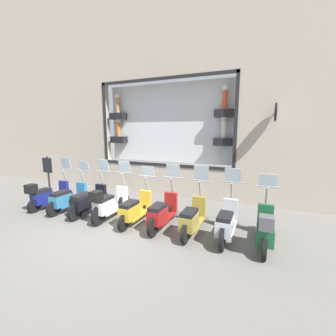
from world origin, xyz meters
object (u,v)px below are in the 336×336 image
(scooter_yellow_4, at_px, (135,209))
(scooter_white_5, at_px, (109,203))
(scooter_olive_2, at_px, (192,218))
(scooter_black_6, at_px, (88,201))
(shop_sign_post, at_px, (49,177))
(scooter_silver_1, at_px, (227,222))
(scooter_green_0, at_px, (265,229))
(scooter_navy_8, at_px, (47,195))
(scooter_teal_7, at_px, (68,198))
(scooter_red_3, at_px, (162,213))

(scooter_yellow_4, bearing_deg, scooter_white_5, 93.14)
(scooter_white_5, bearing_deg, scooter_olive_2, -88.83)
(scooter_black_6, relative_size, shop_sign_post, 1.07)
(scooter_olive_2, height_order, shop_sign_post, shop_sign_post)
(scooter_silver_1, distance_m, scooter_black_6, 4.30)
(scooter_silver_1, bearing_deg, scooter_white_5, 90.97)
(scooter_green_0, relative_size, scooter_yellow_4, 1.00)
(scooter_black_6, bearing_deg, scooter_navy_8, 92.40)
(scooter_olive_2, bearing_deg, scooter_green_0, -92.20)
(scooter_white_5, bearing_deg, scooter_teal_7, 88.34)
(scooter_green_0, distance_m, scooter_olive_2, 1.72)
(scooter_olive_2, bearing_deg, scooter_teal_7, 90.04)
(scooter_teal_7, height_order, scooter_navy_8, scooter_navy_8)
(scooter_red_3, relative_size, scooter_white_5, 1.00)
(scooter_white_5, xyz_separation_m, shop_sign_post, (0.63, 3.25, 0.42))
(scooter_red_3, bearing_deg, scooter_green_0, -91.54)
(scooter_black_6, height_order, shop_sign_post, shop_sign_post)
(scooter_olive_2, xyz_separation_m, scooter_black_6, (0.00, 3.44, 0.01))
(scooter_black_6, bearing_deg, scooter_red_3, -90.00)
(scooter_black_6, distance_m, scooter_teal_7, 0.86)
(scooter_green_0, distance_m, scooter_black_6, 5.16)
(scooter_olive_2, bearing_deg, scooter_yellow_4, 90.18)
(scooter_red_3, height_order, scooter_white_5, scooter_red_3)
(scooter_silver_1, bearing_deg, scooter_navy_8, 90.71)
(scooter_white_5, bearing_deg, scooter_yellow_4, -86.86)
(shop_sign_post, bearing_deg, scooter_olive_2, -95.64)
(scooter_black_6, bearing_deg, scooter_teal_7, 90.39)
(scooter_olive_2, distance_m, shop_sign_post, 5.88)
(scooter_yellow_4, relative_size, scooter_black_6, 0.99)
(scooter_silver_1, distance_m, shop_sign_post, 6.73)
(scooter_yellow_4, height_order, scooter_black_6, scooter_black_6)
(scooter_green_0, height_order, shop_sign_post, shop_sign_post)
(scooter_olive_2, bearing_deg, shop_sign_post, 84.36)
(scooter_navy_8, bearing_deg, scooter_olive_2, -89.24)
(scooter_red_3, bearing_deg, scooter_yellow_4, 90.58)
(scooter_olive_2, xyz_separation_m, scooter_yellow_4, (-0.01, 1.72, -0.01))
(scooter_green_0, xyz_separation_m, shop_sign_post, (0.64, 7.55, 0.44))
(scooter_silver_1, bearing_deg, scooter_red_3, 90.08)
(scooter_yellow_4, xyz_separation_m, shop_sign_post, (0.58, 4.11, 0.49))
(scooter_olive_2, bearing_deg, scooter_navy_8, 90.76)
(scooter_green_0, height_order, scooter_navy_8, scooter_navy_8)
(scooter_silver_1, distance_m, scooter_olive_2, 0.86)
(scooter_navy_8, xyz_separation_m, shop_sign_post, (0.64, 0.67, 0.45))
(scooter_teal_7, relative_size, shop_sign_post, 1.07)
(scooter_black_6, bearing_deg, scooter_green_0, -90.77)
(scooter_silver_1, height_order, scooter_red_3, scooter_red_3)
(scooter_olive_2, height_order, scooter_teal_7, scooter_olive_2)
(scooter_silver_1, bearing_deg, scooter_teal_7, 90.09)
(scooter_olive_2, distance_m, scooter_navy_8, 5.16)
(scooter_silver_1, relative_size, scooter_red_3, 1.00)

